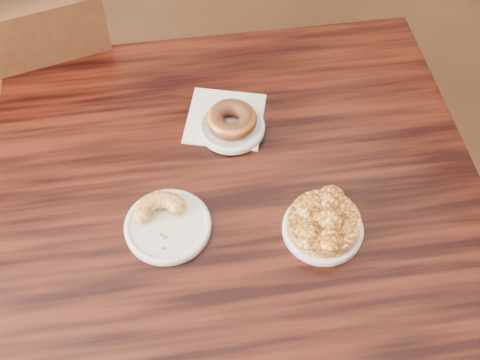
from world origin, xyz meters
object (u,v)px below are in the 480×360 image
cafe_table (239,285)px  cruller_fragment (167,220)px  glazed_donut (231,120)px  apple_fritter (324,221)px  chair_far (46,104)px

cafe_table → cruller_fragment: 0.43m
cafe_table → glazed_donut: glazed_donut is taller
cruller_fragment → apple_fritter: bearing=-28.7°
glazed_donut → apple_fritter: (0.04, -0.30, -0.00)m
glazed_donut → cruller_fragment: size_ratio=0.92×
cafe_table → apple_fritter: size_ratio=5.47×
glazed_donut → chair_far: bearing=119.2°
cafe_table → glazed_donut: size_ratio=9.13×
apple_fritter → chair_far: bearing=112.3°
glazed_donut → cruller_fragment: bearing=-143.4°
apple_fritter → cafe_table: bearing=128.5°
chair_far → cruller_fragment: 0.81m
apple_fritter → cruller_fragment: size_ratio=1.53×
cruller_fragment → glazed_donut: bearing=36.6°
glazed_donut → apple_fritter: size_ratio=0.60×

